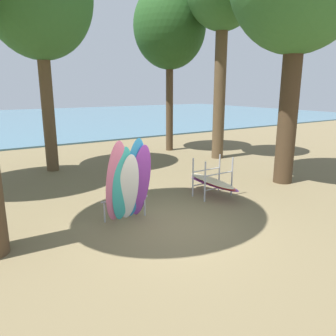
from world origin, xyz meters
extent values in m
plane|color=brown|center=(0.00, 0.00, 0.00)|extent=(80.00, 80.00, 0.00)
cube|color=#477084|center=(0.00, 31.43, 0.05)|extent=(80.00, 36.00, 0.10)
cylinder|color=#42301E|center=(5.68, 1.15, 2.82)|extent=(0.66, 0.66, 5.63)
cylinder|color=brown|center=(6.52, 5.71, 3.36)|extent=(0.56, 0.56, 6.72)
cylinder|color=brown|center=(-0.96, 7.55, 2.72)|extent=(0.49, 0.49, 5.45)
cylinder|color=#4C3823|center=(5.66, 8.72, 2.63)|extent=(0.38, 0.38, 5.26)
ellipsoid|color=#234C1E|center=(5.66, 8.72, 6.43)|extent=(3.71, 3.71, 4.26)
ellipsoid|color=pink|center=(-1.02, 0.89, 1.10)|extent=(0.57, 0.74, 2.20)
ellipsoid|color=#38B2AD|center=(-0.86, 0.88, 1.02)|extent=(0.55, 0.63, 2.04)
ellipsoid|color=white|center=(-0.70, 0.87, 0.92)|extent=(0.61, 0.70, 1.85)
ellipsoid|color=#2D8ED1|center=(-0.53, 0.86, 1.12)|extent=(0.58, 0.79, 2.23)
ellipsoid|color=purple|center=(-0.37, 0.85, 1.03)|extent=(0.61, 0.82, 2.06)
cylinder|color=#9EA0A5|center=(-1.24, 1.20, 0.28)|extent=(0.04, 0.04, 0.55)
cylinder|color=#9EA0A5|center=(-0.15, 1.04, 0.28)|extent=(0.04, 0.04, 0.55)
cylinder|color=#9EA0A5|center=(-0.70, 1.12, 0.55)|extent=(1.25, 0.22, 0.04)
cylinder|color=#9EA0A5|center=(1.91, 1.03, 0.62)|extent=(0.05, 0.05, 1.25)
cylinder|color=#9EA0A5|center=(3.01, 1.03, 0.62)|extent=(0.05, 0.05, 1.25)
cylinder|color=#9EA0A5|center=(1.91, 1.63, 0.62)|extent=(0.05, 0.05, 1.25)
cylinder|color=#9EA0A5|center=(3.01, 1.63, 0.62)|extent=(0.05, 0.05, 1.25)
cylinder|color=#9EA0A5|center=(2.46, 1.03, 0.35)|extent=(1.10, 0.04, 0.04)
cylinder|color=#9EA0A5|center=(2.46, 1.03, 0.80)|extent=(1.10, 0.04, 0.04)
cylinder|color=#9EA0A5|center=(2.46, 1.63, 0.35)|extent=(1.10, 0.04, 0.04)
cylinder|color=#9EA0A5|center=(2.46, 1.63, 0.80)|extent=(1.10, 0.04, 0.04)
ellipsoid|color=purple|center=(2.51, 1.33, 0.40)|extent=(0.63, 2.13, 0.06)
ellipsoid|color=red|center=(2.52, 1.33, 0.46)|extent=(0.65, 2.13, 0.06)
ellipsoid|color=#C6B289|center=(2.41, 1.33, 0.52)|extent=(0.60, 2.12, 0.06)
camera|label=1|loc=(-4.12, -6.26, 3.37)|focal=34.89mm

